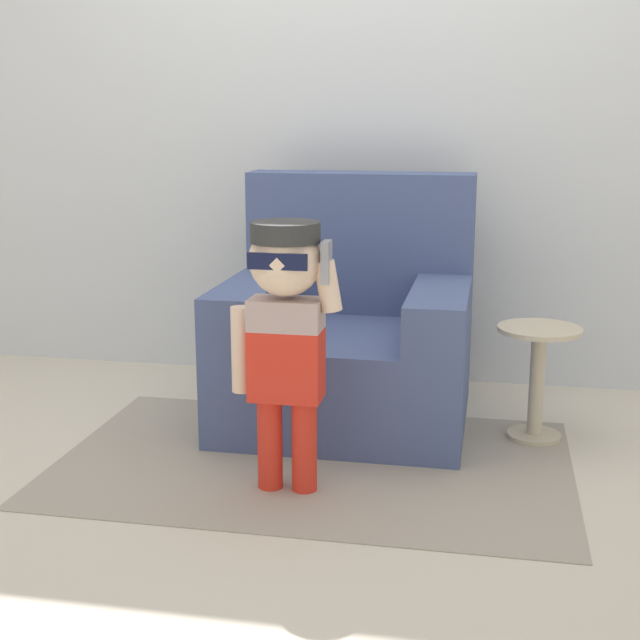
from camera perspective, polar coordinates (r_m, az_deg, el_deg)
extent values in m
plane|color=beige|center=(3.49, -0.11, -7.03)|extent=(10.00, 10.00, 0.00)
cube|color=silver|center=(4.06, 2.14, 14.47)|extent=(10.00, 0.05, 2.60)
cube|color=#475684|center=(3.55, 1.73, -3.50)|extent=(0.94, 0.89, 0.38)
cube|color=#475684|center=(3.77, 2.63, 4.99)|extent=(0.94, 0.22, 0.58)
cube|color=#475684|center=(3.45, -4.50, 0.85)|extent=(0.21, 0.68, 0.19)
cube|color=#475684|center=(3.33, 7.63, 0.33)|extent=(0.21, 0.68, 0.19)
cylinder|color=red|center=(2.93, -3.22, -7.88)|extent=(0.08, 0.08, 0.31)
cylinder|color=red|center=(2.90, -1.01, -8.04)|extent=(0.08, 0.08, 0.31)
cube|color=red|center=(2.83, -2.17, -2.85)|extent=(0.23, 0.13, 0.23)
cube|color=#B29993|center=(2.79, -2.19, 0.39)|extent=(0.23, 0.13, 0.10)
sphere|color=beige|center=(2.76, -2.23, 3.87)|extent=(0.23, 0.23, 0.23)
cylinder|color=#2D2D2D|center=(2.74, -2.24, 5.65)|extent=(0.22, 0.22, 0.06)
cube|color=#2D2D2D|center=(2.85, -1.76, 5.46)|extent=(0.13, 0.10, 0.01)
cube|color=#0F1433|center=(2.65, -2.75, 3.76)|extent=(0.18, 0.01, 0.05)
cylinder|color=beige|center=(2.86, -5.05, -1.89)|extent=(0.07, 0.07, 0.28)
cylinder|color=beige|center=(2.74, 0.51, 2.18)|extent=(0.09, 0.07, 0.17)
cube|color=gray|center=(2.71, 0.42, 3.73)|extent=(0.02, 0.07, 0.13)
cylinder|color=beige|center=(3.50, 13.52, -7.20)|extent=(0.20, 0.20, 0.02)
cylinder|color=beige|center=(3.44, 13.70, -4.11)|extent=(0.06, 0.06, 0.42)
cylinder|color=beige|center=(3.38, 13.89, -0.59)|extent=(0.31, 0.31, 0.02)
cube|color=#9E9384|center=(3.18, -0.39, -9.03)|extent=(1.79, 1.15, 0.01)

